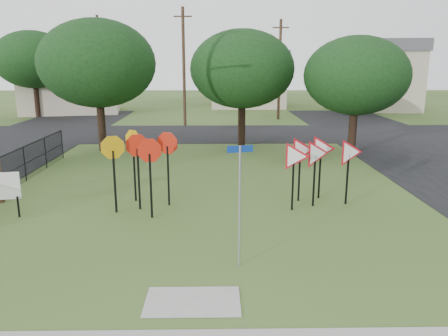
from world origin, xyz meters
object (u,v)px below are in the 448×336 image
at_px(info_board, 1,188).
at_px(stop_sign_cluster, 140,154).
at_px(street_name_sign, 240,199).
at_px(yield_sign_cluster, 316,155).

bearing_deg(info_board, stop_sign_cluster, 10.04).
relative_size(street_name_sign, stop_sign_cluster, 1.15).
height_order(street_name_sign, stop_sign_cluster, street_name_sign).
relative_size(street_name_sign, info_board, 2.02).
height_order(stop_sign_cluster, yield_sign_cluster, stop_sign_cluster).
relative_size(stop_sign_cluster, info_board, 1.76).
height_order(street_name_sign, yield_sign_cluster, street_name_sign).
xyz_separation_m(stop_sign_cluster, info_board, (-4.40, -0.78, -0.94)).
xyz_separation_m(stop_sign_cluster, yield_sign_cluster, (6.02, 0.45, -0.17)).
distance_m(street_name_sign, stop_sign_cluster, 5.38).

